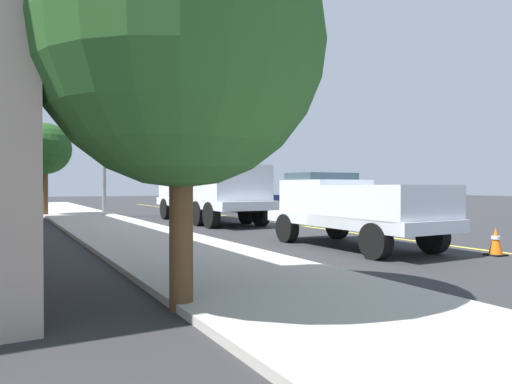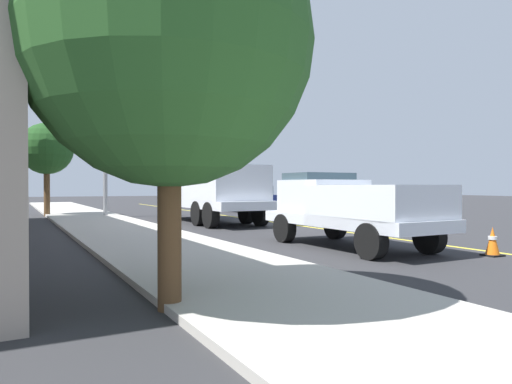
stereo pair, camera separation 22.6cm
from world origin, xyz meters
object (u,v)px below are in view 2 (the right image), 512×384
(traffic_cone_leading, at_px, (493,242))
(traffic_cone_mid_front, at_px, (211,209))
(utility_bucket_truck, at_px, (209,187))
(passing_minivan, at_px, (249,197))
(service_pickup_truck, at_px, (351,206))
(traffic_signal_mast, at_px, (113,97))

(traffic_cone_leading, bearing_deg, traffic_cone_mid_front, 5.25)
(utility_bucket_truck, height_order, traffic_cone_mid_front, utility_bucket_truck)
(utility_bucket_truck, height_order, passing_minivan, utility_bucket_truck)
(passing_minivan, relative_size, traffic_cone_leading, 7.11)
(passing_minivan, bearing_deg, service_pickup_truck, 166.81)
(traffic_cone_leading, bearing_deg, traffic_signal_mast, 23.58)
(service_pickup_truck, xyz_separation_m, passing_minivan, (16.52, -3.87, -0.15))
(passing_minivan, distance_m, traffic_cone_mid_front, 3.88)
(passing_minivan, bearing_deg, traffic_signal_mast, 109.89)
(passing_minivan, xyz_separation_m, traffic_signal_mast, (-3.12, 8.61, 5.10))
(service_pickup_truck, bearing_deg, passing_minivan, -13.19)
(service_pickup_truck, relative_size, passing_minivan, 1.16)
(utility_bucket_truck, relative_size, traffic_signal_mast, 0.95)
(traffic_cone_leading, relative_size, traffic_signal_mast, 0.08)
(service_pickup_truck, relative_size, traffic_cone_leading, 8.28)
(traffic_cone_leading, bearing_deg, service_pickup_truck, 40.84)
(service_pickup_truck, distance_m, traffic_cone_mid_front, 14.45)
(service_pickup_truck, height_order, traffic_signal_mast, traffic_signal_mast)
(service_pickup_truck, relative_size, traffic_signal_mast, 0.65)
(utility_bucket_truck, distance_m, traffic_cone_mid_front, 4.80)
(traffic_cone_leading, bearing_deg, utility_bucket_truck, 13.67)
(utility_bucket_truck, xyz_separation_m, service_pickup_truck, (-10.04, -0.84, -0.51))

